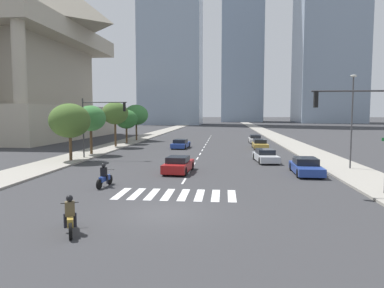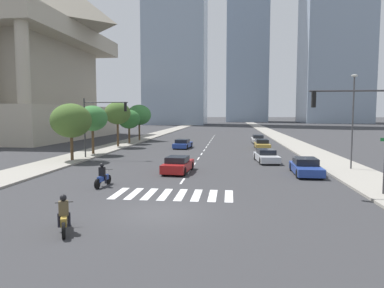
% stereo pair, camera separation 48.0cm
% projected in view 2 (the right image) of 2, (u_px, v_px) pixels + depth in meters
% --- Properties ---
extents(ground_plane, '(800.00, 800.00, 0.00)m').
position_uv_depth(ground_plane, '(160.00, 213.00, 16.30)').
color(ground_plane, '#333335').
extents(sidewalk_east, '(4.00, 260.00, 0.15)m').
position_uv_depth(sidewalk_east, '(304.00, 149.00, 44.65)').
color(sidewalk_east, gray).
rests_on(sidewalk_east, ground).
extents(sidewalk_west, '(4.00, 260.00, 0.15)m').
position_uv_depth(sidewalk_west, '(112.00, 147.00, 47.35)').
color(sidewalk_west, gray).
rests_on(sidewalk_west, ground).
extents(crosswalk_near, '(6.75, 2.91, 0.01)m').
position_uv_depth(crosswalk_near, '(173.00, 194.00, 19.89)').
color(crosswalk_near, silver).
rests_on(crosswalk_near, ground).
extents(lane_divider_center, '(0.14, 50.00, 0.01)m').
position_uv_depth(lane_divider_center, '(206.00, 147.00, 47.62)').
color(lane_divider_center, silver).
rests_on(lane_divider_center, ground).
extents(motorcycle_lead, '(1.17, 2.08, 1.49)m').
position_uv_depth(motorcycle_lead, '(64.00, 217.00, 13.61)').
color(motorcycle_lead, black).
rests_on(motorcycle_lead, ground).
extents(motorcycle_trailing, '(0.70, 2.12, 1.49)m').
position_uv_depth(motorcycle_trailing, '(103.00, 177.00, 22.07)').
color(motorcycle_trailing, black).
rests_on(motorcycle_trailing, ground).
extents(sedan_white_0, '(1.83, 4.79, 1.23)m').
position_uv_depth(sedan_white_0, '(258.00, 139.00, 54.09)').
color(sedan_white_0, silver).
rests_on(sedan_white_0, ground).
extents(sedan_blue_1, '(2.16, 4.63, 1.18)m').
position_uv_depth(sedan_blue_1, '(183.00, 144.00, 46.17)').
color(sedan_blue_1, navy).
rests_on(sedan_blue_1, ground).
extents(sedan_silver_2, '(2.12, 4.84, 1.20)m').
position_uv_depth(sedan_silver_2, '(266.00, 156.00, 33.09)').
color(sedan_silver_2, '#B7BABF').
rests_on(sedan_silver_2, ground).
extents(sedan_blue_3, '(2.00, 4.75, 1.23)m').
position_uv_depth(sedan_blue_3, '(306.00, 167.00, 26.37)').
color(sedan_blue_3, navy).
rests_on(sedan_blue_3, ground).
extents(sedan_red_4, '(2.12, 4.40, 1.26)m').
position_uv_depth(sedan_red_4, '(178.00, 165.00, 27.31)').
color(sedan_red_4, maroon).
rests_on(sedan_red_4, ground).
extents(sedan_gold_5, '(1.82, 4.73, 1.20)m').
position_uv_depth(sedan_gold_5, '(262.00, 144.00, 45.53)').
color(sedan_gold_5, '#B28E38').
rests_on(sedan_gold_5, ground).
extents(traffic_signal_near, '(4.45, 0.28, 6.05)m').
position_uv_depth(traffic_signal_near, '(358.00, 119.00, 19.23)').
color(traffic_signal_near, '#333335').
rests_on(traffic_signal_near, sidewalk_east).
extents(traffic_signal_far, '(4.79, 0.28, 5.91)m').
position_uv_depth(traffic_signal_far, '(101.00, 117.00, 35.06)').
color(traffic_signal_far, '#333335').
rests_on(traffic_signal_far, sidewalk_west).
extents(street_lamp_east, '(0.50, 0.24, 7.47)m').
position_uv_depth(street_lamp_east, '(353.00, 114.00, 27.85)').
color(street_lamp_east, '#3F3F42').
rests_on(street_lamp_east, sidewalk_east).
extents(street_tree_nearest, '(3.80, 3.80, 5.36)m').
position_uv_depth(street_tree_nearest, '(71.00, 121.00, 33.17)').
color(street_tree_nearest, '#4C3823').
rests_on(street_tree_nearest, sidewalk_west).
extents(street_tree_second, '(3.25, 3.25, 5.27)m').
position_uv_depth(street_tree_second, '(92.00, 118.00, 38.29)').
color(street_tree_second, '#4C3823').
rests_on(street_tree_second, sidewalk_west).
extents(street_tree_third, '(3.48, 3.48, 5.92)m').
position_uv_depth(street_tree_third, '(117.00, 113.00, 46.78)').
color(street_tree_third, '#4C3823').
rests_on(street_tree_third, sidewalk_west).
extents(street_tree_fourth, '(3.28, 3.28, 4.95)m').
position_uv_depth(street_tree_fourth, '(129.00, 119.00, 52.16)').
color(street_tree_fourth, '#4C3823').
rests_on(street_tree_fourth, sidewalk_west).
extents(street_tree_fifth, '(3.92, 3.92, 5.83)m').
position_uv_depth(street_tree_fifth, '(139.00, 115.00, 57.93)').
color(street_tree_fifth, '#4C3823').
rests_on(street_tree_fifth, sidewalk_west).
extents(office_tower_center_skyline, '(21.10, 28.86, 112.64)m').
position_uv_depth(office_tower_center_skyline, '(247.00, 23.00, 186.58)').
color(office_tower_center_skyline, '#8C9EB2').
rests_on(office_tower_center_skyline, ground).
extents(office_tower_right_skyline, '(29.00, 27.58, 97.06)m').
position_uv_depth(office_tower_right_skyline, '(335.00, 20.00, 163.62)').
color(office_tower_right_skyline, '#8C9EB2').
rests_on(office_tower_right_skyline, ground).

